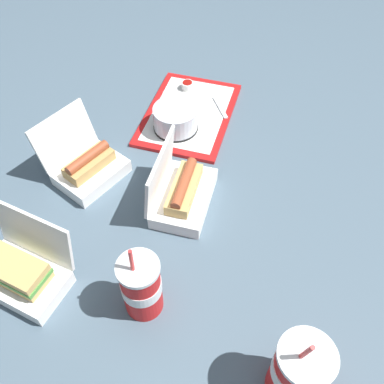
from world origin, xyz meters
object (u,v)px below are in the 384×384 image
(clamshell_sandwich_right, at_px, (22,272))
(soda_cup_right, at_px, (299,371))
(soda_cup_back, at_px, (141,286))
(ketchup_cup, at_px, (187,85))
(clamshell_hotdog_back, at_px, (87,166))
(clamshell_hotdog_corner, at_px, (181,192))
(plastic_fork, at_px, (220,107))
(cake_container, at_px, (176,119))
(food_tray, at_px, (189,114))

(clamshell_sandwich_right, relative_size, soda_cup_right, 0.91)
(clamshell_sandwich_right, relative_size, soda_cup_back, 0.95)
(ketchup_cup, distance_m, clamshell_hotdog_back, 0.46)
(clamshell_hotdog_corner, bearing_deg, plastic_fork, -176.92)
(clamshell_sandwich_right, distance_m, clamshell_hotdog_corner, 0.42)
(plastic_fork, bearing_deg, soda_cup_back, -34.19)
(cake_container, relative_size, soda_cup_back, 0.60)
(food_tray, relative_size, clamshell_sandwich_right, 1.82)
(food_tray, xyz_separation_m, clamshell_sandwich_right, (0.68, -0.14, 0.04))
(food_tray, distance_m, ketchup_cup, 0.12)
(plastic_fork, height_order, soda_cup_back, soda_cup_back)
(cake_container, bearing_deg, food_tray, 171.80)
(clamshell_hotdog_back, height_order, soda_cup_back, soda_cup_back)
(cake_container, relative_size, clamshell_hotdog_corner, 0.61)
(clamshell_sandwich_right, height_order, soda_cup_right, soda_cup_right)
(soda_cup_right, xyz_separation_m, soda_cup_back, (-0.06, -0.34, -0.01))
(clamshell_hotdog_back, height_order, clamshell_sandwich_right, clamshell_hotdog_back)
(ketchup_cup, xyz_separation_m, clamshell_sandwich_right, (0.79, -0.09, 0.02))
(food_tray, height_order, clamshell_hotdog_corner, clamshell_hotdog_corner)
(food_tray, distance_m, clamshell_sandwich_right, 0.69)
(ketchup_cup, xyz_separation_m, clamshell_hotdog_corner, (0.44, 0.15, 0.01))
(cake_container, distance_m, plastic_fork, 0.17)
(cake_container, distance_m, clamshell_hotdog_back, 0.30)
(ketchup_cup, height_order, clamshell_hotdog_corner, clamshell_hotdog_corner)
(food_tray, bearing_deg, clamshell_sandwich_right, -11.78)
(plastic_fork, relative_size, clamshell_hotdog_corner, 0.50)
(clamshell_hotdog_corner, xyz_separation_m, soda_cup_back, (0.30, 0.03, 0.04))
(plastic_fork, relative_size, soda_cup_right, 0.47)
(ketchup_cup, height_order, clamshell_sandwich_right, clamshell_sandwich_right)
(ketchup_cup, distance_m, clamshell_sandwich_right, 0.79)
(ketchup_cup, xyz_separation_m, soda_cup_right, (0.80, 0.52, 0.06))
(cake_container, relative_size, soda_cup_right, 0.58)
(ketchup_cup, height_order, soda_cup_right, soda_cup_right)
(clamshell_hotdog_corner, distance_m, soda_cup_right, 0.51)
(cake_container, height_order, plastic_fork, cake_container)
(clamshell_hotdog_back, distance_m, clamshell_sandwich_right, 0.34)
(cake_container, height_order, soda_cup_back, soda_cup_back)
(clamshell_hotdog_corner, bearing_deg, clamshell_sandwich_right, -35.75)
(cake_container, xyz_separation_m, soda_cup_right, (0.61, 0.49, 0.04))
(clamshell_hotdog_back, xyz_separation_m, soda_cup_right, (0.35, 0.64, 0.05))
(cake_container, xyz_separation_m, clamshell_hotdog_back, (0.26, -0.16, -0.01))
(plastic_fork, bearing_deg, clamshell_hotdog_corner, -35.29)
(soda_cup_right, bearing_deg, soda_cup_back, -99.37)
(soda_cup_right, bearing_deg, clamshell_hotdog_back, -118.67)
(food_tray, relative_size, cake_container, 2.86)
(clamshell_hotdog_back, relative_size, soda_cup_back, 1.00)
(clamshell_hotdog_back, xyz_separation_m, clamshell_hotdog_corner, (-0.00, 0.27, 0.00))
(soda_cup_right, bearing_deg, food_tray, -145.35)
(clamshell_sandwich_right, xyz_separation_m, clamshell_hotdog_corner, (-0.34, 0.25, -0.00))
(cake_container, height_order, ketchup_cup, cake_container)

